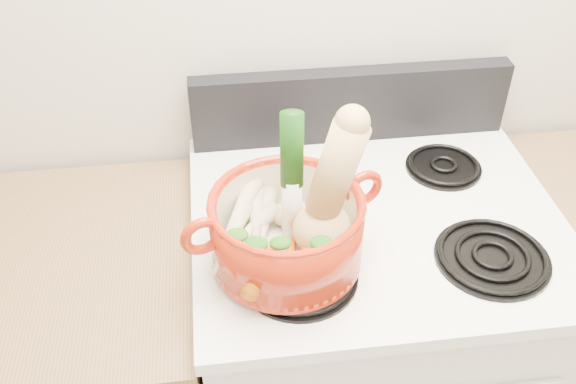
{
  "coord_description": "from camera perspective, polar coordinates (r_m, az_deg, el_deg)",
  "views": [
    {
      "loc": [
        -0.32,
        0.41,
        1.84
      ],
      "look_at": [
        -0.21,
        1.26,
        1.15
      ],
      "focal_mm": 40.0,
      "sensor_mm": 36.0,
      "label": 1
    }
  ],
  "objects": [
    {
      "name": "parsnip_3",
      "position": [
        1.18,
        -5.21,
        -4.03
      ],
      "size": [
        0.1,
        0.17,
        0.05
      ],
      "primitive_type": "cone",
      "rotation": [
        1.66,
        0.0,
        -0.43
      ],
      "color": "beige",
      "rests_on": "dutch_oven"
    },
    {
      "name": "control_backsplash",
      "position": [
        1.55,
        5.59,
        7.73
      ],
      "size": [
        0.76,
        0.05,
        0.18
      ],
      "primitive_type": "cube",
      "color": "black",
      "rests_on": "cooktop"
    },
    {
      "name": "carrot_1",
      "position": [
        1.15,
        -1.94,
        -6.61
      ],
      "size": [
        0.1,
        0.15,
        0.04
      ],
      "primitive_type": "cone",
      "rotation": [
        1.66,
        0.0,
        -0.53
      ],
      "color": "#C65E09",
      "rests_on": "dutch_oven"
    },
    {
      "name": "leek",
      "position": [
        1.16,
        0.37,
        1.51
      ],
      "size": [
        0.05,
        0.06,
        0.28
      ],
      "primitive_type": "cylinder",
      "rotation": [
        -0.06,
        0.0,
        -0.12
      ],
      "color": "white",
      "rests_on": "dutch_oven"
    },
    {
      "name": "burner_back_left",
      "position": [
        1.44,
        -0.71,
        1.22
      ],
      "size": [
        0.17,
        0.17,
        0.02
      ],
      "primitive_type": "cylinder",
      "color": "black",
      "rests_on": "cooktop"
    },
    {
      "name": "parsnip_2",
      "position": [
        1.23,
        -2.86,
        -1.58
      ],
      "size": [
        0.07,
        0.22,
        0.07
      ],
      "primitive_type": "cone",
      "rotation": [
        1.66,
        0.0,
        -0.09
      ],
      "color": "beige",
      "rests_on": "dutch_oven"
    },
    {
      "name": "pot_handle_left",
      "position": [
        1.12,
        -7.65,
        -3.9
      ],
      "size": [
        0.08,
        0.04,
        0.08
      ],
      "primitive_type": "torus",
      "rotation": [
        1.57,
        0.0,
        0.3
      ],
      "color": "#A12009",
      "rests_on": "dutch_oven"
    },
    {
      "name": "carrot_0",
      "position": [
        1.18,
        0.16,
        -5.6
      ],
      "size": [
        0.08,
        0.15,
        0.04
      ],
      "primitive_type": "cone",
      "rotation": [
        1.66,
        0.0,
        -0.35
      ],
      "color": "#DD580B",
      "rests_on": "dutch_oven"
    },
    {
      "name": "dutch_oven",
      "position": [
        1.19,
        -0.12,
        -3.44
      ],
      "size": [
        0.36,
        0.36,
        0.14
      ],
      "primitive_type": "cylinder",
      "rotation": [
        0.0,
        0.0,
        0.3
      ],
      "color": "#A12009",
      "rests_on": "burner_front_left"
    },
    {
      "name": "carrot_3",
      "position": [
        1.15,
        -2.49,
        -5.77
      ],
      "size": [
        0.13,
        0.09,
        0.04
      ],
      "primitive_type": "cone",
      "rotation": [
        1.66,
        0.0,
        -1.0
      ],
      "color": "#BF3409",
      "rests_on": "dutch_oven"
    },
    {
      "name": "parsnip_4",
      "position": [
        1.22,
        -4.17,
        -1.39
      ],
      "size": [
        0.14,
        0.23,
        0.07
      ],
      "primitive_type": "cone",
      "rotation": [
        1.66,
        0.0,
        -0.44
      ],
      "color": "beige",
      "rests_on": "dutch_oven"
    },
    {
      "name": "carrot_2",
      "position": [
        1.17,
        1.54,
        -5.11
      ],
      "size": [
        0.06,
        0.16,
        0.04
      ],
      "primitive_type": "cone",
      "rotation": [
        1.66,
        0.0,
        0.22
      ],
      "color": "#C94F0A",
      "rests_on": "dutch_oven"
    },
    {
      "name": "burner_back_right",
      "position": [
        1.52,
        13.66,
        2.31
      ],
      "size": [
        0.17,
        0.17,
        0.02
      ],
      "primitive_type": "cylinder",
      "color": "black",
      "rests_on": "cooktop"
    },
    {
      "name": "burner_front_right",
      "position": [
        1.31,
        17.72,
        -5.47
      ],
      "size": [
        0.22,
        0.22,
        0.02
      ],
      "primitive_type": "cylinder",
      "color": "black",
      "rests_on": "cooktop"
    },
    {
      "name": "parsnip_1",
      "position": [
        1.2,
        -3.89,
        -3.9
      ],
      "size": [
        0.15,
        0.15,
        0.05
      ],
      "primitive_type": "cone",
      "rotation": [
        1.66,
        0.0,
        -0.81
      ],
      "color": "beige",
      "rests_on": "dutch_oven"
    },
    {
      "name": "pot_handle_right",
      "position": [
        1.22,
        6.76,
        0.36
      ],
      "size": [
        0.08,
        0.04,
        0.08
      ],
      "primitive_type": "torus",
      "rotation": [
        1.57,
        0.0,
        0.3
      ],
      "color": "#A12009",
      "rests_on": "dutch_oven"
    },
    {
      "name": "ginger",
      "position": [
        1.25,
        0.18,
        -2.09
      ],
      "size": [
        0.09,
        0.08,
        0.04
      ],
      "primitive_type": "ellipsoid",
      "rotation": [
        0.0,
        0.0,
        -0.26
      ],
      "color": "tan",
      "rests_on": "dutch_oven"
    },
    {
      "name": "squash",
      "position": [
        1.12,
        3.23,
        0.1
      ],
      "size": [
        0.2,
        0.16,
        0.3
      ],
      "primitive_type": null,
      "rotation": [
        0.0,
        0.24,
        -0.27
      ],
      "color": "tan",
      "rests_on": "dutch_oven"
    },
    {
      "name": "cooktop",
      "position": [
        1.38,
        7.87,
        -2.48
      ],
      "size": [
        0.78,
        0.67,
        0.03
      ],
      "primitive_type": "cube",
      "color": "white",
      "rests_on": "stove_body"
    },
    {
      "name": "stove_body",
      "position": [
        1.73,
        6.47,
        -14.42
      ],
      "size": [
        0.76,
        0.65,
        0.92
      ],
      "primitive_type": "cube",
      "color": "silver",
      "rests_on": "floor"
    },
    {
      "name": "parsnip_0",
      "position": [
        1.22,
        -2.32,
        -3.25
      ],
      "size": [
        0.08,
        0.2,
        0.05
      ],
      "primitive_type": "cone",
      "rotation": [
        1.66,
        0.0,
        -0.23
      ],
      "color": "beige",
      "rests_on": "dutch_oven"
    },
    {
      "name": "burner_front_left",
      "position": [
        1.22,
        0.99,
        -7.35
      ],
      "size": [
        0.22,
        0.22,
        0.02
      ],
      "primitive_type": "cylinder",
      "color": "black",
      "rests_on": "cooktop"
    }
  ]
}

